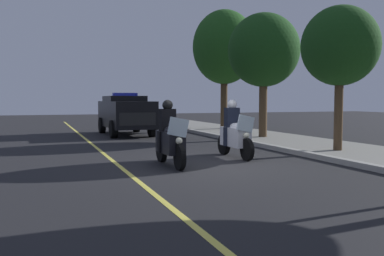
# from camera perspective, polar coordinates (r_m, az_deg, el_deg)

# --- Properties ---
(ground_plane) EXTENTS (80.00, 80.00, 0.00)m
(ground_plane) POSITION_cam_1_polar(r_m,az_deg,el_deg) (10.96, 2.67, -5.19)
(ground_plane) COLOR black
(curb_strip) EXTENTS (48.00, 0.24, 0.15)m
(curb_strip) POSITION_cam_1_polar(r_m,az_deg,el_deg) (12.67, 17.14, -3.78)
(curb_strip) COLOR #9E9B93
(curb_strip) RESTS_ON ground
(sidewalk_strip) EXTENTS (48.00, 3.60, 0.10)m
(sidewalk_strip) POSITION_cam_1_polar(r_m,az_deg,el_deg) (13.90, 23.38, -3.37)
(sidewalk_strip) COLOR gray
(sidewalk_strip) RESTS_ON ground
(lane_stripe_center) EXTENTS (48.00, 0.12, 0.01)m
(lane_stripe_center) POSITION_cam_1_polar(r_m,az_deg,el_deg) (10.30, -8.96, -5.79)
(lane_stripe_center) COLOR #E0D14C
(lane_stripe_center) RESTS_ON ground
(police_motorcycle_lead_left) EXTENTS (2.14, 0.57, 1.72)m
(police_motorcycle_lead_left) POSITION_cam_1_polar(r_m,az_deg,el_deg) (10.95, -3.02, -1.51)
(police_motorcycle_lead_left) COLOR black
(police_motorcycle_lead_left) RESTS_ON ground
(police_motorcycle_lead_right) EXTENTS (2.14, 0.57, 1.72)m
(police_motorcycle_lead_right) POSITION_cam_1_polar(r_m,az_deg,el_deg) (12.56, 5.80, -0.83)
(police_motorcycle_lead_right) COLOR black
(police_motorcycle_lead_right) RESTS_ON ground
(police_suv) EXTENTS (4.94, 2.15, 2.05)m
(police_suv) POSITION_cam_1_polar(r_m,az_deg,el_deg) (20.83, -8.99, 2.01)
(police_suv) COLOR black
(police_suv) RESTS_ON ground
(tree_mid_block) EXTENTS (2.44, 2.44, 4.59)m
(tree_mid_block) POSITION_cam_1_polar(r_m,az_deg,el_deg) (14.36, 19.40, 10.36)
(tree_mid_block) COLOR #4C3823
(tree_mid_block) RESTS_ON sidewalk_strip
(tree_far_back) EXTENTS (3.10, 3.10, 5.35)m
(tree_far_back) POSITION_cam_1_polar(r_m,az_deg,el_deg) (18.73, 9.68, 10.29)
(tree_far_back) COLOR #4C3823
(tree_far_back) RESTS_ON sidewalk_strip
(tree_behind_suv) EXTENTS (3.51, 3.51, 6.58)m
(tree_behind_suv) POSITION_cam_1_polar(r_m,az_deg,el_deg) (23.82, 4.39, 10.80)
(tree_behind_suv) COLOR #42301E
(tree_behind_suv) RESTS_ON sidewalk_strip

